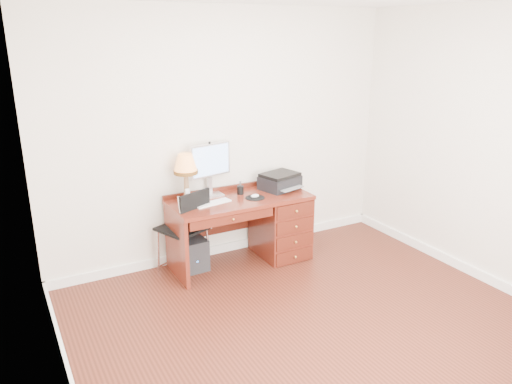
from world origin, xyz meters
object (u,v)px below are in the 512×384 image
printer (280,181)px  phone (188,200)px  leg_lamp (186,167)px  chair (184,224)px  monitor (211,163)px  equipment_box (192,254)px  desk (266,222)px

printer → phone: (-1.10, -0.04, -0.04)m
leg_lamp → chair: bearing=-124.4°
monitor → phone: size_ratio=3.23×
monitor → leg_lamp: bearing=-176.9°
leg_lamp → phone: 0.34m
monitor → leg_lamp: 0.32m
printer → leg_lamp: 1.11m
phone → equipment_box: 0.63m
desk → equipment_box: size_ratio=4.37×
equipment_box → printer: bearing=-4.2°
desk → phone: (-0.89, 0.03, 0.39)m
desk → equipment_box: (-0.86, 0.10, -0.24)m
chair → leg_lamp: bearing=33.7°
desk → leg_lamp: leg_lamp is taller
desk → monitor: (-0.55, 0.23, 0.69)m
leg_lamp → chair: leg_lamp is taller
printer → leg_lamp: bearing=160.4°
phone → equipment_box: phone is taller
monitor → phone: (-0.35, -0.20, -0.30)m
monitor → desk: bearing=-35.1°
monitor → equipment_box: monitor is taller
printer → leg_lamp: leg_lamp is taller
printer → equipment_box: printer is taller
chair → equipment_box: bearing=16.8°
printer → chair: bearing=167.0°
phone → monitor: bearing=29.1°
monitor → chair: monitor is taller
printer → monitor: bearing=152.5°
printer → equipment_box: size_ratio=1.39×
printer → equipment_box: bearing=163.4°
monitor → equipment_box: size_ratio=1.64×
desk → leg_lamp: bearing=170.0°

